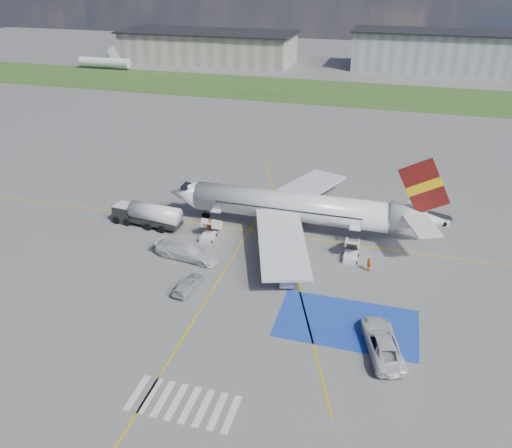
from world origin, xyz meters
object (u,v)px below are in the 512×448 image
object	(u,v)px
van_white_a	(383,340)
van_white_b	(187,249)
car_silver_b	(286,273)
airliner	(300,208)
gpu_cart	(169,214)
car_silver_a	(188,284)
belt_loader	(428,220)
fuel_tanker	(148,216)

from	to	relation	value
van_white_a	van_white_b	distance (m)	25.99
car_silver_b	airliner	bearing A→B (deg)	-101.78
gpu_cart	car_silver_a	xyz separation A→B (m)	(9.27, -15.21, 0.04)
van_white_b	van_white_a	bearing A→B (deg)	-104.98
airliner	van_white_a	xyz separation A→B (m)	(12.06, -21.06, -2.23)
airliner	van_white_a	size ratio (longest dim) A/B	5.92
car_silver_a	van_white_a	world-z (taller)	van_white_a
van_white_a	belt_loader	bearing A→B (deg)	-115.98
gpu_cart	car_silver_b	distance (m)	21.73
car_silver_a	gpu_cart	bearing A→B (deg)	-51.49
car_silver_b	gpu_cart	bearing A→B (deg)	-43.80
car_silver_a	van_white_a	xyz separation A→B (m)	(21.14, -4.04, 0.38)
airliner	belt_loader	bearing A→B (deg)	22.51
fuel_tanker	belt_loader	bearing A→B (deg)	22.71
belt_loader	car_silver_b	distance (m)	24.82
car_silver_b	van_white_b	world-z (taller)	van_white_b
belt_loader	car_silver_b	bearing A→B (deg)	-139.74
fuel_tanker	car_silver_b	xyz separation A→B (m)	(21.09, -7.68, -0.61)
fuel_tanker	car_silver_b	world-z (taller)	fuel_tanker
airliner	van_white_b	bearing A→B (deg)	-137.54
fuel_tanker	belt_loader	world-z (taller)	fuel_tanker
gpu_cart	van_white_a	world-z (taller)	van_white_a
fuel_tanker	car_silver_a	xyz separation A→B (m)	(11.17, -12.70, -0.61)
airliner	car_silver_b	size ratio (longest dim) A/B	7.66
airliner	belt_loader	world-z (taller)	airliner
car_silver_a	car_silver_b	distance (m)	11.12
car_silver_b	belt_loader	bearing A→B (deg)	-145.91
gpu_cart	car_silver_a	world-z (taller)	gpu_cart
airliner	belt_loader	xyz separation A→B (m)	(16.83, 6.98, -2.96)
car_silver_a	van_white_b	world-z (taller)	van_white_b
gpu_cart	van_white_b	distance (m)	11.13
fuel_tanker	belt_loader	distance (m)	38.77
van_white_a	van_white_b	world-z (taller)	van_white_b
belt_loader	car_silver_b	size ratio (longest dim) A/B	1.26
belt_loader	car_silver_a	world-z (taller)	belt_loader
car_silver_a	fuel_tanker	bearing A→B (deg)	-41.51
airliner	fuel_tanker	distance (m)	20.80
gpu_cart	car_silver_a	size ratio (longest dim) A/B	0.49
belt_loader	fuel_tanker	bearing A→B (deg)	-172.69
airliner	car_silver_b	world-z (taller)	airliner
car_silver_a	van_white_a	distance (m)	21.52
fuel_tanker	van_white_b	world-z (taller)	fuel_tanker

